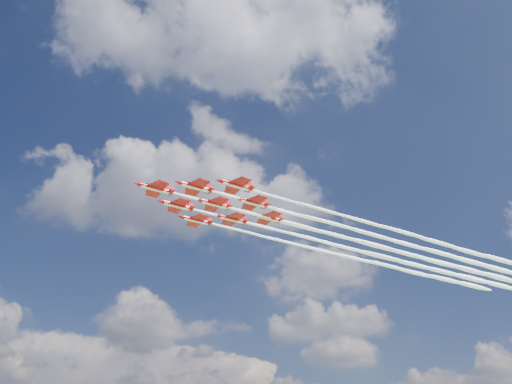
{
  "coord_description": "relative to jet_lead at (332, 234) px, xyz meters",
  "views": [
    {
      "loc": [
        11.0,
        -132.97,
        7.09
      ],
      "look_at": [
        11.66,
        -2.03,
        78.55
      ],
      "focal_mm": 35.0,
      "sensor_mm": 36.0,
      "label": 1
    }
  ],
  "objects": [
    {
      "name": "jet_lead",
      "position": [
        0.0,
        0.0,
        0.0
      ],
      "size": [
        116.8,
        70.33,
        2.99
      ],
      "rotation": [
        0.0,
        0.0,
        0.53
      ],
      "color": "red"
    },
    {
      "name": "jet_row2_port",
      "position": [
        11.41,
        -1.0,
        0.0
      ],
      "size": [
        116.8,
        70.33,
        2.99
      ],
      "rotation": [
        0.0,
        0.0,
        0.53
      ],
      "color": "red"
    },
    {
      "name": "jet_row2_starb",
      "position": [
        4.72,
        10.43,
        0.0
      ],
      "size": [
        116.8,
        70.33,
        2.99
      ],
      "rotation": [
        0.0,
        0.0,
        0.53
      ],
      "color": "red"
    },
    {
      "name": "jet_row3_port",
      "position": [
        22.81,
        -2.01,
        0.0
      ],
      "size": [
        116.8,
        70.33,
        2.99
      ],
      "rotation": [
        0.0,
        0.0,
        0.53
      ],
      "color": "red"
    },
    {
      "name": "jet_row3_centre",
      "position": [
        16.13,
        9.43,
        0.0
      ],
      "size": [
        116.8,
        70.33,
        2.99
      ],
      "rotation": [
        0.0,
        0.0,
        0.53
      ],
      "color": "red"
    },
    {
      "name": "jet_row3_starb",
      "position": [
        9.44,
        20.87,
        0.0
      ],
      "size": [
        116.8,
        70.33,
        2.99
      ],
      "rotation": [
        0.0,
        0.0,
        0.53
      ],
      "color": "red"
    },
    {
      "name": "jet_row4_port",
      "position": [
        27.53,
        8.42,
        0.0
      ],
      "size": [
        116.8,
        70.33,
        2.99
      ],
      "rotation": [
        0.0,
        0.0,
        0.53
      ],
      "color": "red"
    },
    {
      "name": "jet_row4_starb",
      "position": [
        20.85,
        19.86,
        0.0
      ],
      "size": [
        116.8,
        70.33,
        2.99
      ],
      "rotation": [
        0.0,
        0.0,
        0.53
      ],
      "color": "red"
    },
    {
      "name": "jet_tail",
      "position": [
        32.25,
        18.86,
        0.0
      ],
      "size": [
        116.8,
        70.33,
        2.99
      ],
      "rotation": [
        0.0,
        0.0,
        0.53
      ],
      "color": "red"
    }
  ]
}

